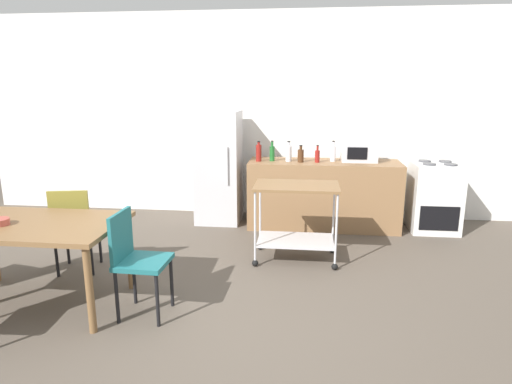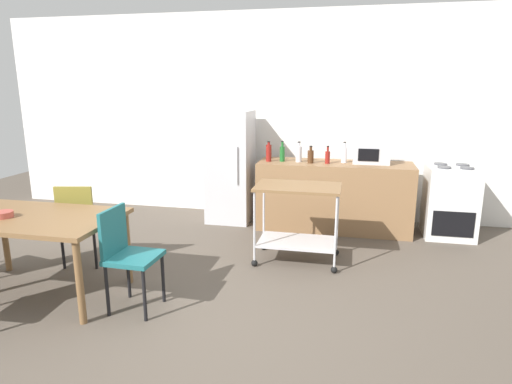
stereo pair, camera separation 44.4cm
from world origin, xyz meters
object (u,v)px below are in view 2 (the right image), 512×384
at_px(chair_olive, 80,219).
at_px(bottle_vinegar, 269,153).
at_px(bottle_sparkling_water, 299,154).
at_px(bottle_soy_sauce, 328,157).
at_px(fruit_bowl, 3,214).
at_px(chair_teal, 127,251).
at_px(microwave, 371,153).
at_px(refrigerator, 230,167).
at_px(dining_table, 33,224).
at_px(bottle_soda, 282,153).
at_px(bottle_wine, 311,156).
at_px(bottle_olive_oil, 344,154).
at_px(stove_oven, 450,202).
at_px(kitchen_cart, 298,211).

height_order(chair_olive, bottle_vinegar, bottle_vinegar).
bearing_deg(bottle_sparkling_water, bottle_soy_sauce, -6.00).
bearing_deg(fruit_bowl, chair_teal, 1.03).
bearing_deg(microwave, refrigerator, 179.46).
xyz_separation_m(bottle_sparkling_water, bottle_soy_sauce, (0.38, -0.04, -0.02)).
distance_m(dining_table, chair_olive, 0.70).
bearing_deg(bottle_soda, bottle_wine, -7.44).
relative_size(chair_olive, bottle_wine, 3.95).
relative_size(chair_olive, refrigerator, 0.57).
distance_m(refrigerator, bottle_olive_oil, 1.58).
bearing_deg(stove_oven, bottle_soy_sauce, -176.67).
bearing_deg(stove_oven, fruit_bowl, -148.19).
height_order(refrigerator, bottle_wine, refrigerator).
bearing_deg(refrigerator, dining_table, -112.95).
bearing_deg(dining_table, chair_teal, -4.30).
height_order(dining_table, bottle_wine, bottle_wine).
relative_size(stove_oven, bottle_vinegar, 3.43).
distance_m(bottle_olive_oil, fruit_bowl, 3.91).
relative_size(stove_oven, microwave, 2.00).
bearing_deg(chair_olive, kitchen_cart, -176.85).
relative_size(stove_oven, refrigerator, 0.59).
distance_m(dining_table, chair_teal, 0.96).
xyz_separation_m(dining_table, bottle_vinegar, (1.69, 2.44, 0.35)).
relative_size(chair_olive, microwave, 1.93).
height_order(chair_olive, bottle_soda, bottle_soda).
bearing_deg(stove_oven, dining_table, -147.74).
bearing_deg(dining_table, bottle_sparkling_water, 49.99).
xyz_separation_m(chair_olive, microwave, (3.01, 1.90, 0.51)).
bearing_deg(bottle_wine, stove_oven, 3.31).
xyz_separation_m(chair_teal, microwave, (2.07, 2.66, 0.51)).
bearing_deg(stove_oven, bottle_sparkling_water, -178.50).
xyz_separation_m(chair_teal, bottle_vinegar, (0.74, 2.51, 0.50)).
relative_size(chair_teal, kitchen_cart, 0.98).
xyz_separation_m(bottle_soda, bottle_olive_oil, (0.80, 0.07, 0.00)).
height_order(refrigerator, bottle_soda, refrigerator).
bearing_deg(chair_teal, bottle_sparkling_water, -22.27).
xyz_separation_m(stove_oven, bottle_vinegar, (-2.32, -0.09, 0.56)).
bearing_deg(bottle_wine, chair_olive, -142.24).
bearing_deg(stove_oven, chair_olive, -155.34).
bearing_deg(chair_teal, stove_oven, -47.87).
height_order(bottle_soy_sauce, fruit_bowl, bottle_soy_sauce).
xyz_separation_m(refrigerator, bottle_soy_sauce, (1.35, -0.17, 0.21)).
height_order(stove_oven, bottle_soy_sauce, bottle_soy_sauce).
bearing_deg(bottle_soy_sauce, chair_olive, -144.58).
distance_m(chair_teal, bottle_wine, 2.85).
height_order(bottle_vinegar, bottle_olive_oil, bottle_olive_oil).
xyz_separation_m(stove_oven, refrigerator, (-2.90, 0.08, 0.32)).
xyz_separation_m(bottle_vinegar, bottle_soda, (0.18, 0.04, -0.01)).
relative_size(bottle_vinegar, bottle_sparkling_water, 1.00).
distance_m(chair_teal, bottle_olive_oil, 3.17).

